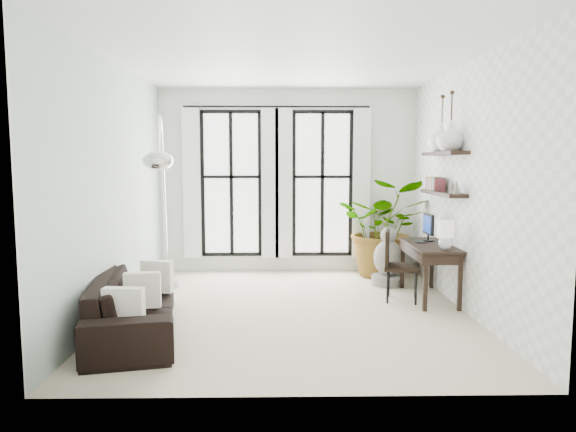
{
  "coord_description": "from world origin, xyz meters",
  "views": [
    {
      "loc": [
        -0.16,
        -6.56,
        1.93
      ],
      "look_at": [
        -0.04,
        0.3,
        1.21
      ],
      "focal_mm": 32.0,
      "sensor_mm": 36.0,
      "label": 1
    }
  ],
  "objects_px": {
    "desk": "(430,249)",
    "buddha": "(388,261)",
    "sofa": "(134,305)",
    "plant": "(385,228)",
    "desk_chair": "(396,260)",
    "arc_lamp": "(161,159)"
  },
  "relations": [
    {
      "from": "desk",
      "to": "buddha",
      "type": "bearing_deg",
      "value": 113.54
    },
    {
      "from": "buddha",
      "to": "sofa",
      "type": "bearing_deg",
      "value": -146.16
    },
    {
      "from": "desk_chair",
      "to": "arc_lamp",
      "type": "distance_m",
      "value": 3.47
    },
    {
      "from": "desk_chair",
      "to": "buddha",
      "type": "xyz_separation_m",
      "value": [
        0.09,
        0.9,
        -0.18
      ]
    },
    {
      "from": "sofa",
      "to": "buddha",
      "type": "height_order",
      "value": "buddha"
    },
    {
      "from": "plant",
      "to": "desk",
      "type": "bearing_deg",
      "value": -78.55
    },
    {
      "from": "desk",
      "to": "arc_lamp",
      "type": "height_order",
      "value": "arc_lamp"
    },
    {
      "from": "desk",
      "to": "buddha",
      "type": "distance_m",
      "value": 1.04
    },
    {
      "from": "desk_chair",
      "to": "arc_lamp",
      "type": "height_order",
      "value": "arc_lamp"
    },
    {
      "from": "desk",
      "to": "buddha",
      "type": "height_order",
      "value": "desk"
    },
    {
      "from": "plant",
      "to": "desk_chair",
      "type": "distance_m",
      "value": 1.6
    },
    {
      "from": "sofa",
      "to": "desk",
      "type": "bearing_deg",
      "value": -81.81
    },
    {
      "from": "arc_lamp",
      "to": "buddha",
      "type": "xyz_separation_m",
      "value": [
        3.25,
        1.16,
        -1.58
      ]
    },
    {
      "from": "sofa",
      "to": "plant",
      "type": "distance_m",
      "value": 4.53
    },
    {
      "from": "plant",
      "to": "arc_lamp",
      "type": "distance_m",
      "value": 3.96
    },
    {
      "from": "desk_chair",
      "to": "arc_lamp",
      "type": "xyz_separation_m",
      "value": [
        -3.16,
        -0.26,
        1.4
      ]
    },
    {
      "from": "sofa",
      "to": "desk_chair",
      "type": "distance_m",
      "value": 3.54
    },
    {
      "from": "arc_lamp",
      "to": "desk",
      "type": "bearing_deg",
      "value": 4.13
    },
    {
      "from": "sofa",
      "to": "buddha",
      "type": "bearing_deg",
      "value": -67.81
    },
    {
      "from": "desk",
      "to": "desk_chair",
      "type": "height_order",
      "value": "desk"
    },
    {
      "from": "plant",
      "to": "arc_lamp",
      "type": "height_order",
      "value": "arc_lamp"
    },
    {
      "from": "plant",
      "to": "desk",
      "type": "xyz_separation_m",
      "value": [
        0.32,
        -1.57,
        -0.09
      ]
    }
  ]
}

